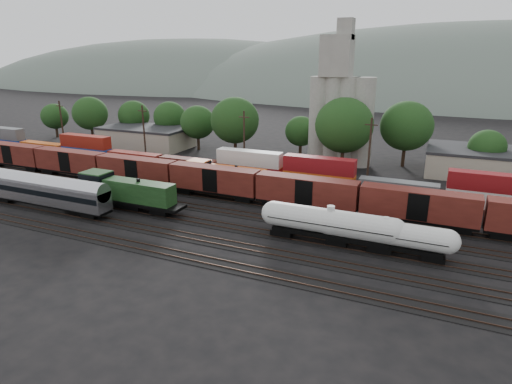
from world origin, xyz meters
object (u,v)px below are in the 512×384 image
at_px(tank_car_a, 330,223).
at_px(grain_silo, 340,111).
at_px(orange_locomotive, 221,175).
at_px(passenger_coach, 45,190).
at_px(green_locomotive, 122,191).

bearing_deg(tank_car_a, grain_silo, 102.28).
xyz_separation_m(tank_car_a, orange_locomotive, (-23.01, 15.00, -0.26)).
bearing_deg(passenger_coach, tank_car_a, 6.86).
relative_size(orange_locomotive, grain_silo, 0.60).
bearing_deg(orange_locomotive, passenger_coach, -132.89).
bearing_deg(orange_locomotive, grain_silo, 61.56).
height_order(passenger_coach, orange_locomotive, passenger_coach).
relative_size(passenger_coach, grain_silo, 0.78).
distance_m(green_locomotive, tank_car_a, 31.68).
bearing_deg(grain_silo, passenger_coach, -125.37).
bearing_deg(passenger_coach, grain_silo, 54.63).
distance_m(tank_car_a, grain_silo, 42.81).
xyz_separation_m(green_locomotive, tank_car_a, (31.68, 0.00, -0.06)).
height_order(green_locomotive, tank_car_a, green_locomotive).
xyz_separation_m(green_locomotive, grain_silo, (22.76, 41.00, 8.45)).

